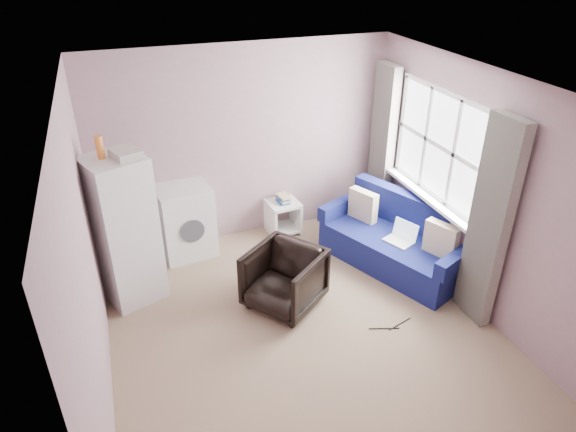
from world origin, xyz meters
The scene contains 8 objects.
room centered at (0.02, 0.01, 1.25)m, with size 3.84×4.24×2.54m.
armchair centered at (-0.05, 0.43, 0.37)m, with size 0.72×0.67×0.74m, color black.
fridge centered at (-1.58, 1.16, 0.84)m, with size 0.74×0.74×1.88m.
washing_machine centered at (-0.87, 1.87, 0.47)m, with size 0.71×0.71×0.90m.
side_table centered at (0.44, 1.92, 0.26)m, with size 0.44×0.44×0.55m.
sofa centered at (1.52, 0.75, 0.30)m, with size 1.48×2.00×0.81m.
window_dressing centered at (1.78, 0.70, 1.11)m, with size 0.17×2.62×2.18m.
floor_cables centered at (0.88, -0.29, 0.01)m, with size 0.50×0.11×0.01m.
Camera 1 is at (-1.50, -3.80, 3.59)m, focal length 32.00 mm.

